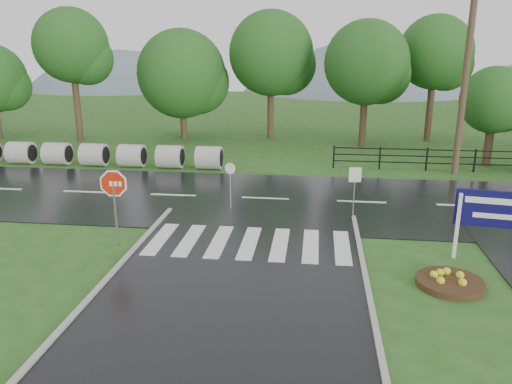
# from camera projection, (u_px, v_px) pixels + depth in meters

# --- Properties ---
(ground) EXTENTS (120.00, 120.00, 0.00)m
(ground) POSITION_uv_depth(u_px,v_px,m) (220.00, 327.00, 11.56)
(ground) COLOR #28561C
(ground) RESTS_ON ground
(main_road) EXTENTS (90.00, 8.00, 0.04)m
(main_road) POSITION_uv_depth(u_px,v_px,m) (265.00, 199.00, 21.07)
(main_road) COLOR black
(main_road) RESTS_ON ground
(crosswalk) EXTENTS (6.50, 2.80, 0.02)m
(crosswalk) POSITION_uv_depth(u_px,v_px,m) (249.00, 243.00, 16.30)
(crosswalk) COLOR silver
(crosswalk) RESTS_ON ground
(fence_west) EXTENTS (9.58, 0.08, 1.20)m
(fence_west) POSITION_uv_depth(u_px,v_px,m) (427.00, 157.00, 25.67)
(fence_west) COLOR black
(fence_west) RESTS_ON ground
(hills) EXTENTS (102.00, 48.00, 48.00)m
(hills) POSITION_uv_depth(u_px,v_px,m) (324.00, 191.00, 77.42)
(hills) COLOR slate
(hills) RESTS_ON ground
(treeline) EXTENTS (83.20, 5.20, 10.00)m
(treeline) POSITION_uv_depth(u_px,v_px,m) (301.00, 140.00, 34.28)
(treeline) COLOR #1B4E18
(treeline) RESTS_ON ground
(culvert_pipes) EXTENTS (13.90, 1.20, 1.20)m
(culvert_pipes) POSITION_uv_depth(u_px,v_px,m) (94.00, 155.00, 26.81)
(culvert_pipes) COLOR #9E9B93
(culvert_pipes) RESTS_ON ground
(stop_sign) EXTENTS (1.20, 0.09, 2.69)m
(stop_sign) POSITION_uv_depth(u_px,v_px,m) (114.00, 190.00, 15.71)
(stop_sign) COLOR #939399
(stop_sign) RESTS_ON ground
(estate_billboard) EXTENTS (2.45, 0.45, 2.17)m
(estate_billboard) POSITION_uv_depth(u_px,v_px,m) (499.00, 213.00, 14.75)
(estate_billboard) COLOR silver
(estate_billboard) RESTS_ON ground
(flower_bed) EXTENTS (1.80, 1.80, 0.36)m
(flower_bed) POSITION_uv_depth(u_px,v_px,m) (450.00, 281.00, 13.47)
(flower_bed) COLOR #332111
(flower_bed) RESTS_ON ground
(reg_sign_small) EXTENTS (0.45, 0.07, 2.01)m
(reg_sign_small) POSITION_uv_depth(u_px,v_px,m) (355.00, 183.00, 18.19)
(reg_sign_small) COLOR #939399
(reg_sign_small) RESTS_ON ground
(reg_sign_round) EXTENTS (0.43, 0.15, 1.90)m
(reg_sign_round) POSITION_uv_depth(u_px,v_px,m) (230.00, 180.00, 19.41)
(reg_sign_round) COLOR #939399
(reg_sign_round) RESTS_ON ground
(utility_pole_east) EXTENTS (1.68, 0.53, 9.60)m
(utility_pole_east) POSITION_uv_depth(u_px,v_px,m) (466.00, 75.00, 23.86)
(utility_pole_east) COLOR #473523
(utility_pole_east) RESTS_ON ground
(entrance_tree_left) EXTENTS (3.48, 3.48, 5.26)m
(entrance_tree_left) POSITION_uv_depth(u_px,v_px,m) (494.00, 100.00, 25.91)
(entrance_tree_left) COLOR #3D2B1C
(entrance_tree_left) RESTS_ON ground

